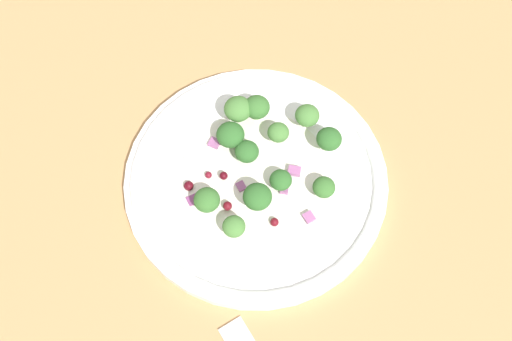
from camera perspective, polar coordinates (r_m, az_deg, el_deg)
ground_plane at (r=64.07cm, az=0.34°, el=-3.77°), size 180.00×180.00×2.00cm
plate at (r=63.56cm, az=0.00°, el=-0.75°), size 26.79×26.79×1.70cm
dressing_pool at (r=63.17cm, az=0.00°, el=-0.57°), size 15.54×15.54×0.20cm
broccoli_floret_0 at (r=61.41cm, az=6.22°, el=-1.55°), size 2.25×2.25×2.28cm
broccoli_floret_1 at (r=59.65cm, az=0.31°, el=-2.53°), size 2.82×2.82×2.86cm
broccoli_floret_2 at (r=62.86cm, az=-0.84°, el=1.71°), size 2.45×2.45×2.48cm
broccoli_floret_3 at (r=61.48cm, az=2.27°, el=-0.90°), size 2.24×2.24×2.27cm
broccoli_floret_4 at (r=64.50cm, az=0.07°, el=5.78°), size 2.71×2.71×2.74cm
broccoli_floret_5 at (r=63.44cm, az=2.04°, el=3.47°), size 2.22×2.22×2.25cm
broccoli_floret_6 at (r=63.20cm, az=6.68°, el=2.85°), size 2.59×2.59×2.62cm
broccoli_floret_7 at (r=64.64cm, az=4.60°, el=5.05°), size 2.53×2.53×2.56cm
broccoli_floret_8 at (r=60.31cm, az=-4.51°, el=-2.72°), size 2.58×2.58×2.61cm
broccoli_floret_9 at (r=63.39cm, az=-2.35°, el=3.25°), size 2.88×2.88×2.91cm
broccoli_floret_10 at (r=64.34cm, az=-1.65°, el=5.61°), size 2.90×2.90×2.93cm
broccoli_floret_11 at (r=59.18cm, az=-2.03°, el=-5.15°), size 2.21×2.21×2.24cm
cranberry_0 at (r=60.69cm, az=1.70°, el=-4.73°), size 0.85×0.85×0.85cm
cranberry_1 at (r=62.65cm, az=-6.17°, el=-1.40°), size 0.99×0.99×0.99cm
cranberry_2 at (r=61.15cm, az=-2.62°, el=-3.25°), size 0.90×0.90×0.90cm
cranberry_3 at (r=62.96cm, az=-4.43°, el=-0.50°), size 0.70×0.70×0.70cm
cranberry_4 at (r=62.45cm, az=-2.97°, el=-0.48°), size 0.84×0.84×0.84cm
onion_bit_0 at (r=62.50cm, az=-1.37°, el=-1.46°), size 1.23×1.28×0.35cm
onion_bit_1 at (r=62.36cm, az=2.62°, el=-1.57°), size 1.53×1.24×0.48cm
onion_bit_2 at (r=62.93cm, az=3.52°, el=-0.04°), size 1.31×1.50×0.51cm
onion_bit_3 at (r=61.02cm, az=4.86°, el=-4.27°), size 1.36×1.39×0.37cm
onion_bit_4 at (r=64.80cm, az=-3.81°, el=2.52°), size 1.10×1.17×0.42cm
onion_bit_5 at (r=62.20cm, az=-5.67°, el=-2.64°), size 1.71×1.61×0.36cm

